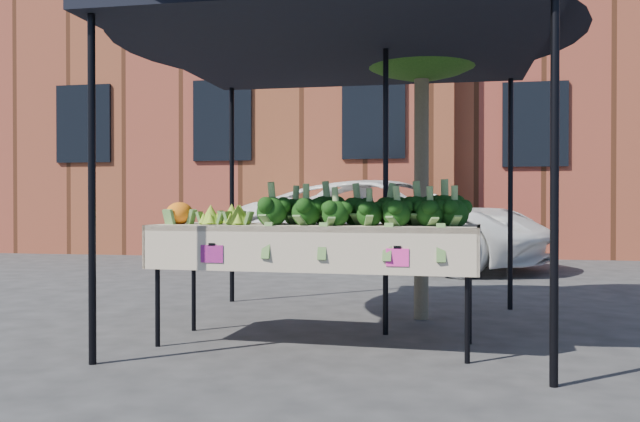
{
  "coord_description": "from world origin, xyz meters",
  "views": [
    {
      "loc": [
        0.93,
        -4.82,
        1.06
      ],
      "look_at": [
        -0.06,
        0.32,
        1.0
      ],
      "focal_mm": 38.04,
      "sensor_mm": 36.0,
      "label": 1
    }
  ],
  "objects_px": {
    "canopy": "(344,166)",
    "street_tree": "(422,109)",
    "vehicle": "(392,110)",
    "table": "(315,285)"
  },
  "relations": [
    {
      "from": "table",
      "to": "vehicle",
      "type": "xyz_separation_m",
      "value": [
        0.04,
        6.23,
        2.15
      ]
    },
    {
      "from": "canopy",
      "to": "street_tree",
      "type": "xyz_separation_m",
      "value": [
        0.6,
        0.73,
        0.55
      ]
    },
    {
      "from": "vehicle",
      "to": "street_tree",
      "type": "distance_m",
      "value": 5.01
    },
    {
      "from": "table",
      "to": "street_tree",
      "type": "height_order",
      "value": "street_tree"
    },
    {
      "from": "table",
      "to": "vehicle",
      "type": "bearing_deg",
      "value": 89.59
    },
    {
      "from": "canopy",
      "to": "street_tree",
      "type": "height_order",
      "value": "street_tree"
    },
    {
      "from": "table",
      "to": "canopy",
      "type": "relative_size",
      "value": 0.77
    },
    {
      "from": "table",
      "to": "street_tree",
      "type": "bearing_deg",
      "value": 60.92
    },
    {
      "from": "canopy",
      "to": "table",
      "type": "bearing_deg",
      "value": -102.47
    },
    {
      "from": "table",
      "to": "canopy",
      "type": "height_order",
      "value": "canopy"
    }
  ]
}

